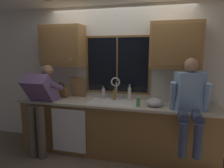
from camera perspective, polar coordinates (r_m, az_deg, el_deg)
back_wall at (r=3.71m, az=2.07°, el=1.57°), size 5.69×0.12×2.55m
ceiling_downlight_left at (r=3.51m, az=-17.66°, el=21.53°), size 0.14×0.14×0.01m
window_glass at (r=3.62m, az=1.49°, el=5.36°), size 1.10×0.02×0.95m
window_frame_top at (r=3.60m, az=1.49°, el=13.18°), size 1.17×0.02×0.04m
window_frame_bottom at (r=3.68m, az=1.42°, el=-2.32°), size 1.17×0.02×0.04m
window_frame_left at (r=3.78m, az=-6.97°, el=5.48°), size 0.03×0.02×0.95m
window_frame_right at (r=3.52m, az=10.51°, el=5.08°), size 0.03×0.02×0.95m
window_mullion_center at (r=3.61m, az=1.45°, el=5.35°), size 0.02×0.02×0.95m
lower_cabinet_run at (r=3.60m, az=0.72°, el=-12.50°), size 3.29×0.58×0.88m
countertop at (r=3.43m, az=0.65°, el=-5.49°), size 3.35×0.62×0.04m
dishwasher_front at (r=3.55m, az=-12.08°, el=-12.73°), size 0.60×0.02×0.74m
upper_cabinet_left at (r=3.80m, az=-13.66°, el=10.36°), size 0.78×0.36×0.72m
upper_cabinet_right at (r=3.35m, az=17.44°, el=10.31°), size 0.78×0.36×0.72m
sink at (r=3.47m, az=0.31°, el=-6.66°), size 0.80×0.46×0.21m
faucet at (r=3.55m, az=1.17°, el=-0.44°), size 0.18×0.09×0.40m
person_standing at (r=3.65m, az=-19.34°, el=-4.29°), size 0.53×0.70×1.53m
person_sitting_on_counter at (r=3.05m, az=20.99°, el=-4.14°), size 0.54×0.66×1.26m
knife_block at (r=3.84m, az=-13.42°, el=-2.13°), size 0.12×0.18×0.32m
cutting_board at (r=3.83m, az=-9.48°, el=-0.90°), size 0.29×0.10×0.37m
mixing_bowl at (r=3.26m, az=11.83°, el=-5.07°), size 0.27×0.27×0.13m
soap_dispenser at (r=3.19m, az=7.34°, el=-5.02°), size 0.06×0.07×0.19m
bottle_green_glass at (r=3.65m, az=-2.45°, el=-2.65°), size 0.07×0.07×0.24m
bottle_tall_clear at (r=3.59m, az=0.67°, el=-2.99°), size 0.06×0.06×0.22m
bottle_amber_small at (r=3.52m, az=4.95°, el=-2.72°), size 0.06×0.06×0.30m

